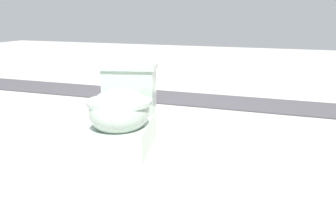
{
  "coord_description": "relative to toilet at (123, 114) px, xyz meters",
  "views": [
    {
      "loc": [
        2.33,
        1.08,
        0.85
      ],
      "look_at": [
        0.2,
        0.28,
        0.3
      ],
      "focal_mm": 42.0,
      "sensor_mm": 36.0,
      "label": 1
    }
  ],
  "objects": [
    {
      "name": "gravel_strip",
      "position": [
        -1.45,
        0.51,
        -0.21
      ],
      "size": [
        0.56,
        8.0,
        0.01
      ],
      "primitive_type": "cube",
      "color": "#423F44",
      "rests_on": "ground"
    },
    {
      "name": "ground_plane",
      "position": [
        -0.2,
        0.01,
        -0.22
      ],
      "size": [
        14.0,
        14.0,
        0.0
      ],
      "primitive_type": "plane",
      "color": "#A8A59E"
    },
    {
      "name": "toilet",
      "position": [
        0.0,
        0.0,
        0.0
      ],
      "size": [
        0.7,
        0.52,
        0.52
      ],
      "rotation": [
        0.0,
        0.0,
        0.25
      ],
      "color": "#B2C6B7",
      "rests_on": "ground"
    }
  ]
}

